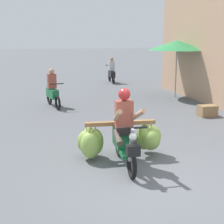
% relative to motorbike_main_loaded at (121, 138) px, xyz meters
% --- Properties ---
extents(ground_plane, '(120.00, 120.00, 0.00)m').
position_rel_motorbike_main_loaded_xyz_m(ground_plane, '(0.30, -1.20, -0.48)').
color(ground_plane, '#56595E').
extents(motorbike_main_loaded, '(1.88, 1.81, 1.58)m').
position_rel_motorbike_main_loaded_xyz_m(motorbike_main_loaded, '(0.00, 0.00, 0.00)').
color(motorbike_main_loaded, black).
rests_on(motorbike_main_loaded, ground).
extents(motorbike_distant_ahead_left, '(0.56, 1.61, 1.40)m').
position_rel_motorbike_main_loaded_xyz_m(motorbike_distant_ahead_left, '(-0.91, 5.81, 0.09)').
color(motorbike_distant_ahead_left, black).
rests_on(motorbike_distant_ahead_left, ground).
extents(motorbike_distant_ahead_right, '(0.50, 1.62, 1.40)m').
position_rel_motorbike_main_loaded_xyz_m(motorbike_distant_ahead_right, '(2.78, 11.35, 0.09)').
color(motorbike_distant_ahead_right, black).
rests_on(motorbike_distant_ahead_right, ground).
extents(market_umbrella_near_shop, '(2.39, 2.39, 2.37)m').
position_rel_motorbike_main_loaded_xyz_m(market_umbrella_near_shop, '(4.30, 6.50, 1.69)').
color(market_umbrella_near_shop, '#99999E').
rests_on(market_umbrella_near_shop, ground).
extents(produce_crate, '(0.56, 0.40, 0.36)m').
position_rel_motorbike_main_loaded_xyz_m(produce_crate, '(3.81, 3.03, -0.30)').
color(produce_crate, olive).
rests_on(produce_crate, ground).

